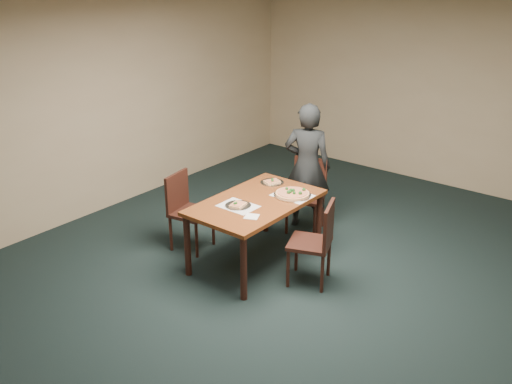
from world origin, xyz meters
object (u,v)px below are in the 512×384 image
Objects in this scene: chair_left at (186,206)px; diner at (307,167)px; dining_table at (256,208)px; pizza_pan at (292,194)px; slice_plate_near at (238,205)px; chair_far at (307,190)px; slice_plate_far at (272,182)px; chair_right at (317,239)px.

diner is at bearing -40.48° from chair_left.
chair_left is at bearing -165.80° from dining_table.
pizza_pan reaches higher than slice_plate_near.
diner is at bearing 94.59° from dining_table.
pizza_pan is (0.27, -0.72, 0.26)m from chair_far.
slice_plate_far is (-0.18, 0.53, 0.10)m from dining_table.
dining_table is 1.65× the size of chair_far.
diner reaches higher than slice_plate_near.
dining_table is 5.36× the size of slice_plate_far.
diner is 1.38m from slice_plate_near.
chair_far is 1.35m from slice_plate_near.
dining_table is 1.15m from diner.
chair_left is 1.28m from pizza_pan.
dining_table is 0.57m from slice_plate_far.
pizza_pan is (-0.55, 0.33, 0.26)m from chair_right.
slice_plate_far reaches higher than dining_table.
chair_left reaches higher than pizza_pan.
chair_right is 1.43m from diner.
slice_plate_far is at bearing 99.10° from slice_plate_near.
diner is at bearing 91.56° from slice_plate_near.
dining_table is at bearing -104.48° from chair_far.
chair_far reaches higher than slice_plate_near.
pizza_pan is 0.44m from slice_plate_far.
chair_far is 0.30m from diner.
slice_plate_far is at bearing 157.76° from pizza_pan.
chair_far is 0.81m from pizza_pan.
chair_far is at bearing -43.08° from chair_left.
slice_plate_far is at bearing -138.10° from chair_right.
chair_far reaches higher than pizza_pan.
pizza_pan is at bearing -86.06° from chair_far.
chair_left is 2.18× the size of pizza_pan.
chair_left is 3.25× the size of slice_plate_far.
slice_plate_far is (-0.41, 0.17, -0.01)m from pizza_pan.
dining_table is at bearing -122.46° from pizza_pan.
chair_far is 1.00× the size of chair_left.
chair_right is at bearing -91.72° from chair_left.
slice_plate_near is (0.82, -0.02, 0.25)m from chair_left.
diner reaches higher than dining_table.
pizza_pan is at bearing 90.40° from diner.
pizza_pan is 1.49× the size of slice_plate_near.
diner reaches higher than chair_right.
dining_table is 1.65× the size of chair_left.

